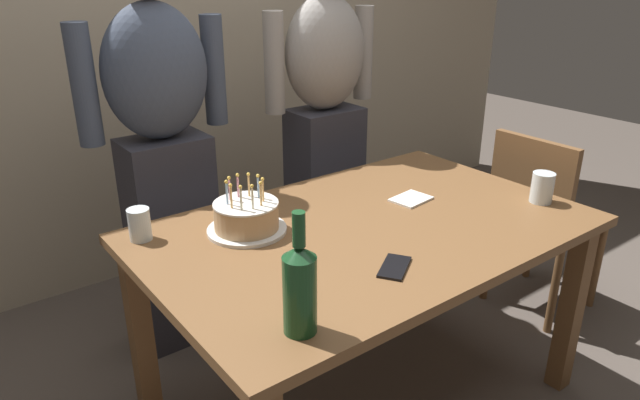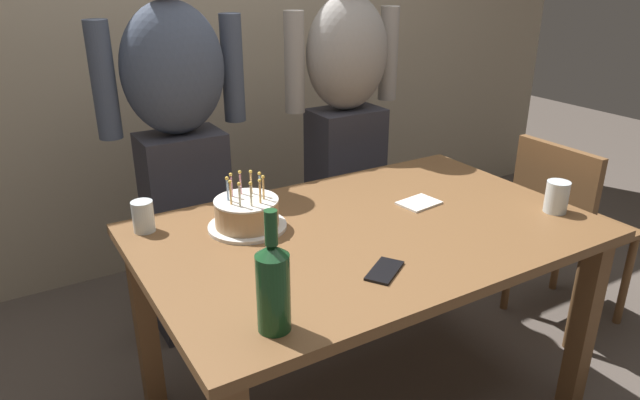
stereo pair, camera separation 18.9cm
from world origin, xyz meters
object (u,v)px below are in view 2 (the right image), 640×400
Objects in this scene: person_man_bearded at (180,144)px; water_glass_near at (557,197)px; cell_phone at (385,271)px; napkin_stack at (419,203)px; dining_chair at (564,221)px; wine_bottle at (273,285)px; water_glass_far at (143,216)px; person_woman_cardigan at (346,119)px; birthday_cake at (247,214)px.

water_glass_near is at bearing 133.87° from person_man_bearded.
person_man_bearded is (-0.23, 1.09, 0.13)m from cell_phone.
napkin_stack is (0.41, 0.34, 0.00)m from cell_phone.
water_glass_near is 0.79m from cell_phone.
dining_chair is at bearing -5.25° from napkin_stack.
wine_bottle is at bearing 102.52° from dining_chair.
water_glass_far is at bearing 78.02° from dining_chair.
water_glass_near is 1.46m from person_man_bearded.
cell_phone is 0.17× the size of dining_chair.
water_glass_near is at bearing 5.83° from wine_bottle.
person_woman_cardigan is (-0.20, 1.05, 0.08)m from water_glass_near.
water_glass_near is at bearing 119.66° from dining_chair.
birthday_cake is 1.83× the size of cell_phone.
person_woman_cardigan is at bearing 36.44° from dining_chair.
napkin_stack is 0.17× the size of dining_chair.
cell_phone is at bearing 102.68° from dining_chair.
birthday_cake reaches higher than dining_chair.
water_glass_near is 0.78× the size of napkin_stack.
person_woman_cardigan is at bearing 50.11° from wine_bottle.
wine_bottle is 0.92m from napkin_stack.
cell_phone is 0.54m from napkin_stack.
birthday_cake is 1.01m from person_woman_cardigan.
dining_chair is at bearing 149.95° from person_man_bearded.
napkin_stack is at bearing 6.30° from cell_phone.
water_glass_near is 0.07× the size of person_woman_cardigan.
person_woman_cardigan is at bearing 100.71° from water_glass_near.
water_glass_near reaches higher than water_glass_far.
person_man_bearded is at bearing 0.00° from person_woman_cardigan.
water_glass_far is at bearing 152.97° from birthday_cake.
birthday_cake is at bearing 156.19° from water_glass_near.
birthday_cake is 1.45m from dining_chair.
birthday_cake is 0.16× the size of person_man_bearded.
water_glass_near is at bearing -23.81° from birthday_cake.
cell_phone is (-0.78, -0.04, -0.05)m from water_glass_near.
wine_bottle is 1.19m from person_man_bearded.
wine_bottle reaches higher than birthday_cake.
dining_chair is at bearing -8.44° from birthday_cake.
water_glass_far is (-1.30, 0.59, -0.00)m from water_glass_near.
person_man_bearded is 1.00× the size of person_woman_cardigan.
napkin_stack is 0.81m from dining_chair.
person_man_bearded is at bearing 133.87° from water_glass_near.
dining_chair is at bearing 29.66° from water_glass_near.
dining_chair is (1.42, -0.82, -0.36)m from person_man_bearded.
wine_bottle is 0.42m from cell_phone.
cell_phone is at bearing 61.78° from person_woman_cardigan.
water_glass_far is 0.12× the size of dining_chair.
water_glass_near is 1.07m from person_woman_cardigan.
water_glass_near reaches higher than napkin_stack.
dining_chair is (1.71, -0.36, -0.28)m from water_glass_far.
person_man_bearded is (-1.01, 1.05, 0.08)m from water_glass_near.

